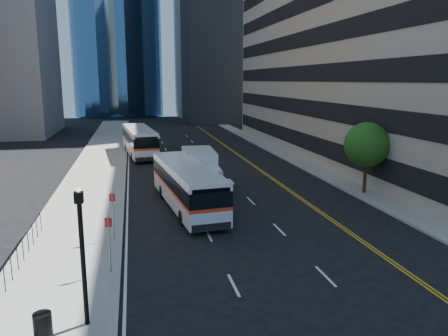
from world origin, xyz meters
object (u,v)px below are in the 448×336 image
Objects in this scene: trash_can at (43,326)px; box_truck at (201,172)px; street_tree at (367,145)px; bus_front at (187,185)px; bus_rear at (139,140)px; lamp_post at (82,251)px.

box_truck is at bearing 66.02° from trash_can.
box_truck is 18.97m from trash_can.
street_tree is 24.37m from trash_can.
trash_can is at bearing -120.96° from bus_front.
street_tree is at bearing -58.69° from bus_rear.
bus_front is at bearing 69.25° from lamp_post.
lamp_post is at bearing -117.31° from bus_front.
street_tree is 22.82m from lamp_post.
lamp_post is 0.39× the size of bus_rear.
trash_can is (-3.66, -35.09, -1.05)m from bus_rear.
lamp_post is 14.16m from bus_front.
bus_front is 13.05× the size of trash_can.
lamp_post reaches higher than bus_rear.
lamp_post is at bearing 25.79° from trash_can.
bus_rear is at bearing 127.29° from street_tree.
box_truck is at bearing -83.19° from bus_rear.
bus_rear is 13.67× the size of trash_can.
bus_front reaches higher than trash_can.
bus_front is (5.00, 13.20, -1.17)m from lamp_post.
street_tree reaches higher than bus_front.
box_truck reaches higher than trash_can.
lamp_post reaches higher than bus_front.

